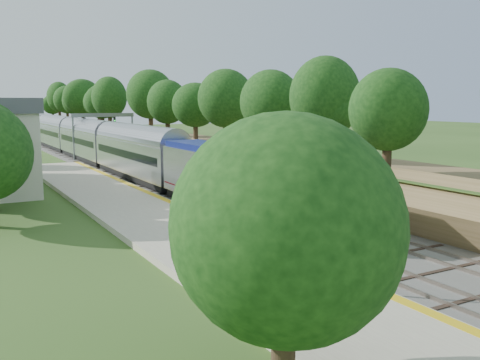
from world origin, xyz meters
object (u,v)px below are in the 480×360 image
train (70,139)px  signal_gantry (103,124)px  lamppost_mid (325,237)px  signal_farside (273,151)px  signal_platform (240,174)px  lamppost_far (214,194)px

train → signal_gantry: bearing=-74.8°
lamppost_mid → signal_farside: (9.90, 19.16, 1.49)m
signal_gantry → lamppost_mid: (-6.18, -55.37, -2.48)m
signal_gantry → signal_farside: (3.73, -36.21, -0.98)m
signal_platform → train: bearing=87.0°
lamppost_far → signal_platform: bearing=-71.7°
lamppost_mid → lamppost_far: bearing=89.1°
lamppost_mid → train: bearing=86.7°
train → lamppost_far: size_ratio=25.44×
signal_gantry → signal_platform: (-5.37, -47.03, -1.00)m
lamppost_mid → signal_farside: size_ratio=0.72×
signal_gantry → lamppost_mid: signal_gantry is taller
train → signal_platform: (-2.90, -56.15, 1.56)m
signal_platform → signal_farside: (9.10, 10.82, 0.01)m
lamppost_mid → signal_gantry: bearing=83.6°
train → signal_farside: bearing=-82.2°
train → signal_farside: signal_farside is taller
signal_farside → lamppost_far: bearing=-137.6°
lamppost_far → signal_platform: (0.64, -1.93, 1.33)m
signal_gantry → lamppost_far: bearing=-97.6°
train → signal_farside: (6.20, -45.33, 1.57)m
signal_gantry → lamppost_far: (-6.01, -45.10, -2.32)m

